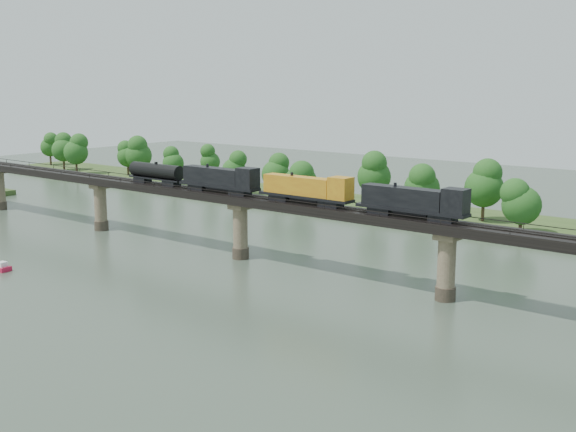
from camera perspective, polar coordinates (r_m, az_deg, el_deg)
The scene contains 6 objects.
ground at distance 110.10m, azimuth -14.38°, elevation -6.22°, with size 400.00×400.00×0.00m, color #324033.
far_bank at distance 173.11m, azimuth 8.58°, elevation 0.38°, with size 300.00×24.00×1.60m, color #2F461C.
bridge at distance 128.36m, azimuth -3.79°, elevation -1.00°, with size 236.00×30.00×11.50m.
bridge_superstructure at distance 127.23m, azimuth -3.82°, elevation 1.80°, with size 220.00×4.90×0.75m.
far_treeline at distance 172.34m, azimuth 5.54°, elevation 3.10°, with size 289.06×17.54×13.60m.
freight_train at distance 121.68m, azimuth -1.02°, elevation 2.40°, with size 71.71×2.79×4.94m.
Camera 1 is at (84.85, -62.77, 31.33)m, focal length 45.00 mm.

